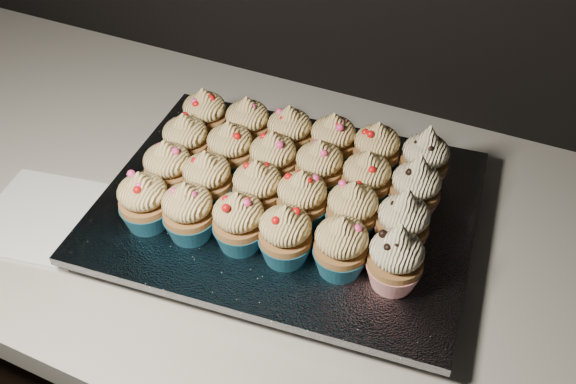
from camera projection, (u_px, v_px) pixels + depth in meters
The scene contains 28 objects.
worktop at pixel (370, 251), 0.84m from camera, with size 2.44×0.64×0.04m, color beige.
napkin at pixel (44, 216), 0.85m from camera, with size 0.16×0.16×0.00m, color white.
baking_tray at pixel (288, 214), 0.84m from camera, with size 0.43×0.33×0.02m, color black.
foil_lining at pixel (288, 205), 0.83m from camera, with size 0.47×0.37×0.01m, color silver.
cupcake_0 at pixel (144, 201), 0.77m from camera, with size 0.06×0.06×0.08m.
cupcake_1 at pixel (188, 212), 0.76m from camera, with size 0.06×0.06×0.08m.
cupcake_2 at pixel (239, 222), 0.75m from camera, with size 0.06×0.06×0.08m.
cupcake_3 at pixel (285, 235), 0.73m from camera, with size 0.06×0.06×0.08m.
cupcake_4 at pixel (341, 246), 0.72m from camera, with size 0.06×0.06×0.08m.
cupcake_5 at pixel (396, 259), 0.70m from camera, with size 0.06×0.06×0.10m.
cupcake_6 at pixel (168, 169), 0.82m from camera, with size 0.06×0.06×0.08m.
cupcake_7 at pixel (208, 180), 0.80m from camera, with size 0.06×0.06×0.08m.
cupcake_8 at pixel (257, 189), 0.79m from camera, with size 0.06×0.06×0.08m.
cupcake_9 at pixel (302, 200), 0.77m from camera, with size 0.06×0.06×0.08m.
cupcake_10 at pixel (352, 211), 0.76m from camera, with size 0.06×0.06×0.08m.
cupcake_11 at pixel (403, 223), 0.74m from camera, with size 0.06×0.06×0.10m.
cupcake_12 at pixel (186, 142), 0.86m from camera, with size 0.06×0.06×0.08m.
cupcake_13 at pixel (230, 150), 0.85m from camera, with size 0.06×0.06×0.08m.
cupcake_14 at pixel (273, 160), 0.83m from camera, with size 0.06×0.06×0.08m.
cupcake_15 at pixel (319, 168), 0.82m from camera, with size 0.06×0.06×0.08m.
cupcake_16 at pixel (366, 180), 0.80m from camera, with size 0.06×0.06×0.08m.
cupcake_17 at pixel (415, 188), 0.79m from camera, with size 0.06×0.06×0.10m.
cupcake_18 at pixel (205, 116), 0.90m from camera, with size 0.06×0.06×0.08m.
cupcake_19 at pixel (248, 125), 0.89m from camera, with size 0.06×0.06×0.08m.
cupcake_20 at pixel (289, 134), 0.87m from camera, with size 0.06×0.06×0.08m.
cupcake_21 at pixel (333, 141), 0.86m from camera, with size 0.06×0.06×0.08m.
cupcake_22 at pixel (376, 151), 0.84m from camera, with size 0.06×0.06×0.08m.
cupcake_23 at pixel (425, 159), 0.83m from camera, with size 0.06×0.06×0.10m.
Camera 1 is at (0.14, 1.14, 1.50)m, focal length 40.00 mm.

